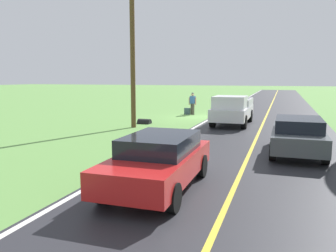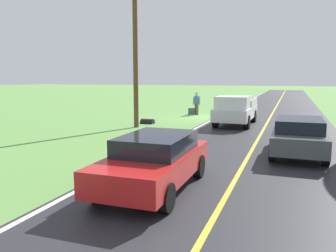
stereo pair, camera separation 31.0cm
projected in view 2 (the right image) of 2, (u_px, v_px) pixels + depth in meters
name	position (u px, v px, depth m)	size (l,w,h in m)	color
ground_plane	(205.00, 117.00, 25.03)	(200.00, 200.00, 0.00)	#609347
road_surface	(269.00, 120.00, 23.50)	(7.74, 120.00, 0.00)	#28282D
lane_edge_line	(216.00, 118.00, 24.75)	(0.16, 117.60, 0.00)	silver
lane_centre_line	(269.00, 120.00, 23.50)	(0.14, 117.60, 0.00)	gold
hitchhiker_walking	(197.00, 102.00, 26.61)	(0.62, 0.53, 1.75)	#4C473D
suitcase_carried	(191.00, 111.00, 26.82)	(0.20, 0.46, 0.51)	#384C56
pickup_truck_passing	(235.00, 109.00, 20.76)	(2.13, 5.42, 1.82)	silver
sedan_ahead_same_lane	(155.00, 160.00, 8.90)	(1.96, 4.41, 1.41)	red
sedan_mid_oncoming	(299.00, 135.00, 12.72)	(1.95, 4.41, 1.41)	#4C5156
utility_pole_roadside	(136.00, 60.00, 19.44)	(0.28, 0.28, 7.85)	brown
drainage_culvert	(148.00, 124.00, 21.57)	(0.60, 0.60, 0.80)	black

